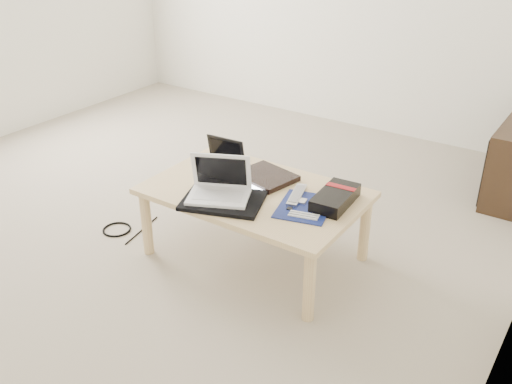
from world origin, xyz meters
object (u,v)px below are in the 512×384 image
Objects in this scene: coffee_table at (255,199)px; gpu_box at (335,198)px; white_laptop at (220,188)px; netbook at (222,162)px.

gpu_box is (0.41, 0.10, 0.08)m from coffee_table.
white_laptop is 0.57m from gpu_box.
gpu_box reaches higher than coffee_table.
white_laptop reaches higher than coffee_table.
netbook is 0.67× the size of white_laptop.
white_laptop is at bearing -54.73° from netbook.
netbook is at bearing 125.27° from white_laptop.
coffee_table is 4.54× the size of netbook.
gpu_box is at bearing -2.07° from netbook.
gpu_box is (0.71, -0.03, -0.00)m from netbook.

